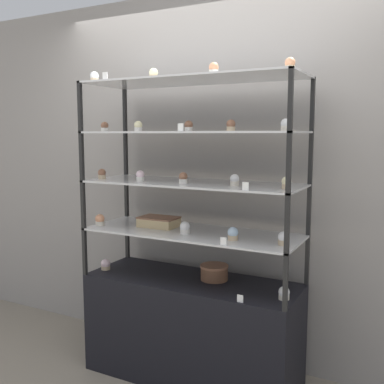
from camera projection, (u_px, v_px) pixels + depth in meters
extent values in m
plane|color=gray|center=(192.00, 376.00, 3.01)|extent=(20.00, 20.00, 0.00)
cube|color=gray|center=(218.00, 178.00, 3.19)|extent=(8.00, 0.05, 2.60)
cube|color=black|center=(192.00, 328.00, 2.96)|extent=(1.39, 0.51, 0.67)
cube|color=black|center=(127.00, 237.00, 3.43)|extent=(0.02, 0.02, 0.32)
cube|color=black|center=(307.00, 260.00, 2.80)|extent=(0.02, 0.02, 0.32)
cube|color=black|center=(85.00, 251.00, 3.00)|extent=(0.02, 0.02, 0.32)
cube|color=black|center=(285.00, 282.00, 2.37)|extent=(0.02, 0.02, 0.32)
cube|color=silver|center=(192.00, 232.00, 2.88)|extent=(1.39, 0.51, 0.01)
cube|color=black|center=(127.00, 195.00, 3.39)|extent=(0.02, 0.02, 0.32)
cube|color=black|center=(309.00, 210.00, 2.76)|extent=(0.02, 0.02, 0.32)
cube|color=black|center=(83.00, 204.00, 2.96)|extent=(0.02, 0.02, 0.32)
cube|color=black|center=(287.00, 223.00, 2.33)|extent=(0.02, 0.02, 0.32)
cube|color=silver|center=(192.00, 183.00, 2.84)|extent=(1.39, 0.51, 0.01)
cube|color=black|center=(126.00, 153.00, 3.34)|extent=(0.02, 0.02, 0.32)
cube|color=black|center=(311.00, 158.00, 2.72)|extent=(0.02, 0.02, 0.32)
cube|color=black|center=(82.00, 156.00, 2.92)|extent=(0.02, 0.02, 0.32)
cube|color=black|center=(289.00, 162.00, 2.29)|extent=(0.02, 0.02, 0.32)
cube|color=silver|center=(192.00, 132.00, 2.80)|extent=(1.39, 0.51, 0.01)
cube|color=black|center=(125.00, 110.00, 3.30)|extent=(0.02, 0.02, 0.32)
cube|color=black|center=(312.00, 104.00, 2.67)|extent=(0.02, 0.02, 0.32)
cube|color=black|center=(80.00, 106.00, 2.88)|extent=(0.02, 0.02, 0.32)
cube|color=black|center=(291.00, 99.00, 2.25)|extent=(0.02, 0.02, 0.32)
cube|color=silver|center=(192.00, 80.00, 2.76)|extent=(1.39, 0.51, 0.01)
cylinder|color=brown|center=(214.00, 273.00, 2.91)|extent=(0.18, 0.18, 0.08)
cylinder|color=#8C5B42|center=(214.00, 266.00, 2.90)|extent=(0.18, 0.18, 0.01)
cube|color=#DBBC84|center=(159.00, 222.00, 3.02)|extent=(0.25, 0.17, 0.06)
cube|color=#8C5B42|center=(159.00, 218.00, 3.02)|extent=(0.26, 0.17, 0.01)
cylinder|color=#CCB28C|center=(106.00, 268.00, 3.13)|extent=(0.06, 0.06, 0.03)
sphere|color=silver|center=(106.00, 264.00, 3.12)|extent=(0.06, 0.06, 0.06)
cylinder|color=beige|center=(284.00, 297.00, 2.56)|extent=(0.06, 0.06, 0.03)
sphere|color=white|center=(284.00, 292.00, 2.56)|extent=(0.06, 0.06, 0.06)
cube|color=white|center=(240.00, 299.00, 2.51)|extent=(0.04, 0.00, 0.04)
cylinder|color=beige|center=(100.00, 223.00, 3.06)|extent=(0.06, 0.06, 0.03)
sphere|color=#E5996B|center=(100.00, 219.00, 3.06)|extent=(0.06, 0.06, 0.06)
cylinder|color=white|center=(185.00, 231.00, 2.81)|extent=(0.06, 0.06, 0.03)
sphere|color=white|center=(185.00, 226.00, 2.81)|extent=(0.06, 0.06, 0.06)
cylinder|color=#CCB28C|center=(233.00, 238.00, 2.64)|extent=(0.06, 0.06, 0.03)
sphere|color=silver|center=(233.00, 232.00, 2.64)|extent=(0.06, 0.06, 0.06)
cylinder|color=#CCB28C|center=(283.00, 242.00, 2.52)|extent=(0.06, 0.06, 0.03)
sphere|color=white|center=(284.00, 237.00, 2.52)|extent=(0.06, 0.06, 0.06)
cube|color=white|center=(224.00, 241.00, 2.52)|extent=(0.04, 0.00, 0.04)
cylinder|color=#CCB28C|center=(102.00, 177.00, 3.04)|extent=(0.05, 0.05, 0.03)
sphere|color=#8C5B42|center=(102.00, 173.00, 3.03)|extent=(0.05, 0.05, 0.05)
cylinder|color=white|center=(140.00, 179.00, 2.89)|extent=(0.05, 0.05, 0.03)
sphere|color=silver|center=(140.00, 175.00, 2.89)|extent=(0.05, 0.05, 0.05)
cylinder|color=white|center=(183.00, 181.00, 2.76)|extent=(0.05, 0.05, 0.03)
sphere|color=#8C5B42|center=(183.00, 176.00, 2.76)|extent=(0.05, 0.05, 0.05)
cylinder|color=beige|center=(235.00, 183.00, 2.63)|extent=(0.05, 0.05, 0.03)
sphere|color=white|center=(235.00, 179.00, 2.62)|extent=(0.05, 0.05, 0.05)
cylinder|color=#CCB28C|center=(286.00, 186.00, 2.48)|extent=(0.05, 0.05, 0.03)
sphere|color=#F4EAB2|center=(286.00, 181.00, 2.47)|extent=(0.05, 0.05, 0.05)
cube|color=white|center=(246.00, 186.00, 2.42)|extent=(0.04, 0.00, 0.04)
cylinder|color=white|center=(105.00, 130.00, 3.04)|extent=(0.05, 0.05, 0.03)
sphere|color=#8C5B42|center=(105.00, 126.00, 3.04)|extent=(0.05, 0.05, 0.05)
cylinder|color=white|center=(138.00, 129.00, 2.84)|extent=(0.05, 0.05, 0.03)
sphere|color=#F4EAB2|center=(138.00, 125.00, 2.83)|extent=(0.05, 0.05, 0.05)
cylinder|color=white|center=(189.00, 129.00, 2.75)|extent=(0.05, 0.05, 0.03)
sphere|color=#8C5B42|center=(189.00, 125.00, 2.75)|extent=(0.05, 0.05, 0.05)
cylinder|color=#CCB28C|center=(231.00, 129.00, 2.56)|extent=(0.05, 0.05, 0.03)
sphere|color=#8C5B42|center=(231.00, 124.00, 2.55)|extent=(0.05, 0.05, 0.05)
cylinder|color=beige|center=(285.00, 128.00, 2.40)|extent=(0.05, 0.05, 0.03)
sphere|color=white|center=(286.00, 123.00, 2.40)|extent=(0.05, 0.05, 0.05)
cube|color=white|center=(181.00, 127.00, 2.57)|extent=(0.04, 0.00, 0.04)
cylinder|color=#CCB28C|center=(94.00, 80.00, 2.93)|extent=(0.05, 0.05, 0.03)
sphere|color=white|center=(94.00, 76.00, 2.93)|extent=(0.06, 0.06, 0.06)
cylinder|color=#CCB28C|center=(154.00, 77.00, 2.78)|extent=(0.05, 0.05, 0.03)
sphere|color=#F4EAB2|center=(154.00, 73.00, 2.78)|extent=(0.06, 0.06, 0.06)
cylinder|color=white|center=(214.00, 72.00, 2.55)|extent=(0.05, 0.05, 0.03)
sphere|color=#E5996B|center=(214.00, 67.00, 2.55)|extent=(0.06, 0.06, 0.06)
cylinder|color=#CCB28C|center=(290.00, 68.00, 2.38)|extent=(0.05, 0.05, 0.03)
sphere|color=#E5996B|center=(290.00, 63.00, 2.38)|extent=(0.06, 0.06, 0.06)
cube|color=white|center=(105.00, 76.00, 2.77)|extent=(0.04, 0.00, 0.04)
torus|color=#EFE5CC|center=(238.00, 75.00, 2.69)|extent=(0.13, 0.13, 0.03)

